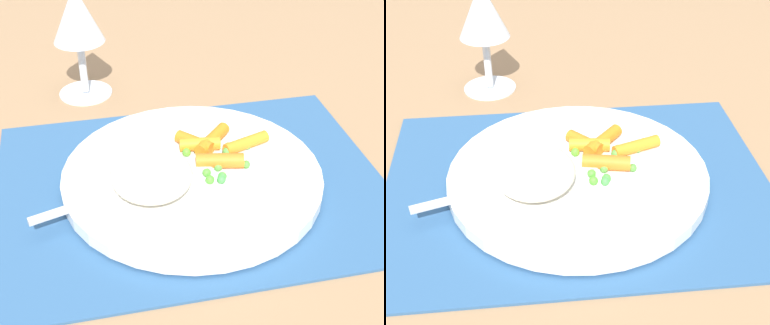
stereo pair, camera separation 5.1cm
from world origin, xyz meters
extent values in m
plane|color=#997551|center=(0.00, 0.00, 0.00)|extent=(2.40, 2.40, 0.00)
cube|color=#2D5684|center=(0.00, 0.00, 0.00)|extent=(0.40, 0.31, 0.01)
cylinder|color=white|center=(0.00, 0.00, 0.01)|extent=(0.27, 0.27, 0.01)
ellipsoid|color=beige|center=(-0.04, -0.02, 0.04)|extent=(0.08, 0.09, 0.03)
cylinder|color=orange|center=(0.03, 0.00, 0.03)|extent=(0.05, 0.03, 0.02)
cylinder|color=orange|center=(0.02, 0.04, 0.03)|extent=(0.05, 0.02, 0.01)
cylinder|color=orange|center=(0.03, 0.04, 0.03)|extent=(0.05, 0.05, 0.01)
cylinder|color=orange|center=(0.01, 0.04, 0.03)|extent=(0.04, 0.04, 0.01)
cylinder|color=orange|center=(0.07, 0.03, 0.03)|extent=(0.05, 0.03, 0.01)
sphere|color=#57993B|center=(0.07, 0.03, 0.02)|extent=(0.01, 0.01, 0.01)
sphere|color=green|center=(0.02, -0.03, 0.02)|extent=(0.01, 0.01, 0.01)
sphere|color=#429040|center=(0.02, 0.00, 0.02)|extent=(0.01, 0.01, 0.01)
sphere|color=green|center=(0.01, -0.02, 0.02)|extent=(0.01, 0.01, 0.01)
sphere|color=#57A935|center=(0.03, 0.05, 0.02)|extent=(0.01, 0.01, 0.01)
sphere|color=#58AE2E|center=(0.00, 0.03, 0.02)|extent=(0.01, 0.01, 0.01)
sphere|color=#569B3A|center=(0.03, -0.01, 0.02)|extent=(0.01, 0.01, 0.01)
sphere|color=green|center=(0.03, -0.02, 0.02)|extent=(0.01, 0.01, 0.01)
sphere|color=#509939|center=(0.06, -0.01, 0.02)|extent=(0.01, 0.01, 0.01)
sphere|color=#529F45|center=(0.04, 0.01, 0.02)|extent=(0.01, 0.01, 0.01)
sphere|color=#4FA135|center=(0.01, -0.01, 0.02)|extent=(0.01, 0.01, 0.01)
sphere|color=#50A437|center=(0.03, 0.00, 0.02)|extent=(0.01, 0.01, 0.01)
sphere|color=#439143|center=(0.05, 0.03, 0.02)|extent=(0.01, 0.01, 0.01)
sphere|color=#519E3C|center=(0.04, 0.02, 0.03)|extent=(0.01, 0.01, 0.01)
cube|color=silver|center=(0.01, 0.00, 0.02)|extent=(0.05, 0.03, 0.01)
cube|color=silver|center=(-0.09, -0.03, 0.02)|extent=(0.15, 0.05, 0.01)
cylinder|color=silver|center=(-0.10, 0.23, 0.00)|extent=(0.07, 0.07, 0.00)
cylinder|color=silver|center=(-0.10, 0.23, 0.04)|extent=(0.01, 0.01, 0.07)
cone|color=silver|center=(-0.10, 0.23, 0.11)|extent=(0.06, 0.06, 0.07)
camera|label=1|loc=(-0.10, -0.46, 0.36)|focal=53.38mm
camera|label=2|loc=(-0.05, -0.47, 0.36)|focal=53.38mm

